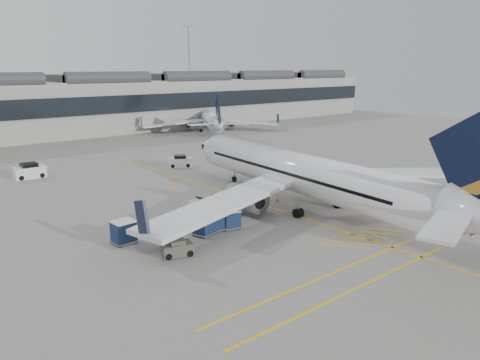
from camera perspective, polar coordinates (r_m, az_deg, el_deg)
ground at (r=38.93m, az=-2.85°, el=-7.52°), size 220.00×220.00×0.00m
apron_markings at (r=52.27m, az=-0.66°, el=-1.93°), size 0.25×60.00×0.01m
airliner_main at (r=47.58m, az=8.12°, el=0.55°), size 39.35×43.17×11.48m
airliner_far at (r=105.83m, az=-3.72°, el=7.44°), size 27.62×30.47×8.98m
belt_loader at (r=45.86m, az=-4.48°, el=-3.53°), size 4.47×1.72×1.81m
baggage_cart_a at (r=40.18m, az=-4.34°, el=-5.27°), size 2.17×1.94×1.95m
baggage_cart_b at (r=41.63m, az=-1.14°, el=-4.75°), size 1.87×1.66×1.69m
baggage_cart_c at (r=41.37m, az=-2.52°, el=-4.75°), size 1.99×1.73×1.86m
baggage_cart_d at (r=39.32m, az=-14.01°, el=-6.09°), size 1.90×1.59×1.95m
ramp_agent_a at (r=45.86m, az=-0.86°, el=-3.15°), size 0.68×0.58×1.59m
ramp_agent_b at (r=46.27m, az=-3.32°, el=-2.84°), size 1.14×1.13×1.86m
pushback_tug at (r=36.32m, az=-7.70°, el=-8.24°), size 2.62×1.99×1.30m
safety_cone_nose at (r=59.68m, az=-8.13°, el=0.16°), size 0.38×0.38×0.53m
safety_cone_engine at (r=50.17m, az=4.55°, el=-2.35°), size 0.36×0.36×0.50m
service_van_left at (r=66.31m, az=-24.28°, el=0.97°), size 3.84×1.97×1.96m
service_van_right at (r=67.93m, az=-7.32°, el=2.25°), size 3.65×3.02×1.68m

